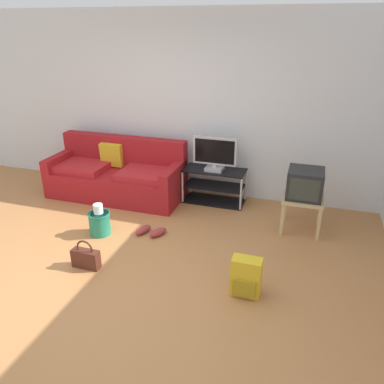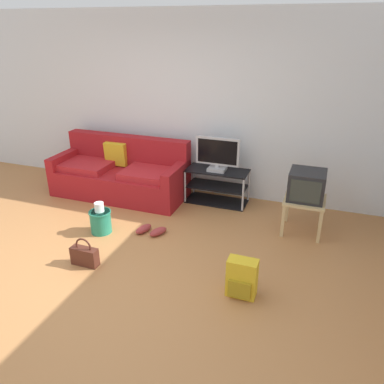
{
  "view_description": "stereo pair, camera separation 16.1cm",
  "coord_description": "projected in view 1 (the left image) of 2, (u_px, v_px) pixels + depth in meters",
  "views": [
    {
      "loc": [
        1.93,
        -3.01,
        2.46
      ],
      "look_at": [
        0.64,
        1.0,
        0.61
      ],
      "focal_mm": 35.56,
      "sensor_mm": 36.0,
      "label": 1
    },
    {
      "loc": [
        2.08,
        -2.95,
        2.46
      ],
      "look_at": [
        0.64,
        1.0,
        0.61
      ],
      "focal_mm": 35.56,
      "sensor_mm": 36.0,
      "label": 2
    }
  ],
  "objects": [
    {
      "name": "backpack",
      "position": [
        246.0,
        277.0,
        3.72
      ],
      "size": [
        0.29,
        0.23,
        0.4
      ],
      "rotation": [
        0.0,
        0.0,
        -0.17
      ],
      "color": "gold",
      "rests_on": "ground_plane"
    },
    {
      "name": "flat_tv",
      "position": [
        215.0,
        154.0,
        5.46
      ],
      "size": [
        0.64,
        0.22,
        0.49
      ],
      "color": "#B2B2B7",
      "rests_on": "tv_stand"
    },
    {
      "name": "handbag",
      "position": [
        86.0,
        258.0,
        4.17
      ],
      "size": [
        0.31,
        0.11,
        0.34
      ],
      "rotation": [
        0.0,
        0.0,
        -0.35
      ],
      "color": "#4C2319",
      "rests_on": "ground_plane"
    },
    {
      "name": "side_table",
      "position": [
        303.0,
        203.0,
        4.84
      ],
      "size": [
        0.5,
        0.5,
        0.46
      ],
      "color": "tan",
      "rests_on": "ground_plane"
    },
    {
      "name": "wall_back",
      "position": [
        181.0,
        105.0,
        5.74
      ],
      "size": [
        9.0,
        0.1,
        2.7
      ],
      "primitive_type": "cube",
      "color": "silver",
      "rests_on": "ground_plane"
    },
    {
      "name": "sneakers_pair",
      "position": [
        150.0,
        231.0,
        4.85
      ],
      "size": [
        0.41,
        0.28,
        0.09
      ],
      "color": "#993333",
      "rests_on": "ground_plane"
    },
    {
      "name": "crt_tv",
      "position": [
        305.0,
        184.0,
        4.75
      ],
      "size": [
        0.43,
        0.44,
        0.36
      ],
      "color": "#232326",
      "rests_on": "side_table"
    },
    {
      "name": "ground_plane",
      "position": [
        108.0,
        271.0,
        4.15
      ],
      "size": [
        9.0,
        9.8,
        0.02
      ],
      "primitive_type": "cube",
      "color": "#B27542"
    },
    {
      "name": "cleaning_bucket",
      "position": [
        100.0,
        222.0,
        4.82
      ],
      "size": [
        0.28,
        0.28,
        0.41
      ],
      "color": "#238466",
      "rests_on": "ground_plane"
    },
    {
      "name": "couch",
      "position": [
        117.0,
        175.0,
        5.89
      ],
      "size": [
        2.05,
        0.85,
        0.87
      ],
      "color": "maroon",
      "rests_on": "ground_plane"
    },
    {
      "name": "tv_stand",
      "position": [
        214.0,
        186.0,
        5.68
      ],
      "size": [
        0.91,
        0.41,
        0.51
      ],
      "color": "black",
      "rests_on": "ground_plane"
    }
  ]
}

